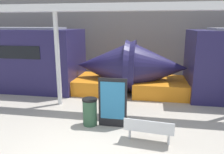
{
  "coord_description": "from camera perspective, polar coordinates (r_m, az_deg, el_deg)",
  "views": [
    {
      "loc": [
        1.69,
        -4.71,
        3.38
      ],
      "look_at": [
        0.32,
        3.25,
        1.4
      ],
      "focal_mm": 35.0,
      "sensor_mm": 36.0,
      "label": 1
    }
  ],
  "objects": [
    {
      "name": "canopy_beam",
      "position": [
        9.21,
        -14.76,
        17.03
      ],
      "size": [
        28.0,
        0.6,
        0.28
      ],
      "primitive_type": "cube",
      "color": "silver",
      "rests_on": "support_column_near"
    },
    {
      "name": "bench_near",
      "position": [
        6.51,
        9.59,
        -13.12
      ],
      "size": [
        1.46,
        0.59,
        0.75
      ],
      "rotation": [
        0.0,
        0.0,
        -0.11
      ],
      "color": "silver",
      "rests_on": "ground_plane"
    },
    {
      "name": "support_column_near",
      "position": [
        9.31,
        -13.99,
        4.31
      ],
      "size": [
        0.19,
        0.19,
        3.83
      ],
      "primitive_type": "cylinder",
      "color": "silver",
      "rests_on": "ground_plane"
    },
    {
      "name": "trash_bin",
      "position": [
        7.53,
        -5.79,
        -9.02
      ],
      "size": [
        0.51,
        0.51,
        0.93
      ],
      "color": "#2D5138",
      "rests_on": "ground_plane"
    },
    {
      "name": "poster_board",
      "position": [
        7.24,
        0.16,
        -6.7
      ],
      "size": [
        0.94,
        0.07,
        1.67
      ],
      "color": "black",
      "rests_on": "ground_plane"
    },
    {
      "name": "station_wall",
      "position": [
        14.56,
        3.16,
        10.27
      ],
      "size": [
        56.0,
        0.2,
        5.0
      ],
      "primitive_type": "cube",
      "color": "gray",
      "rests_on": "ground_plane"
    }
  ]
}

